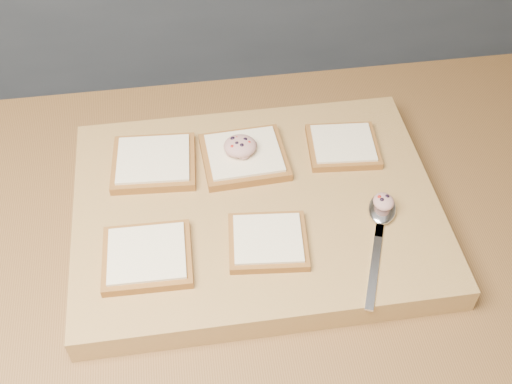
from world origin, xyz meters
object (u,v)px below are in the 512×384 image
Objects in this scene: cutting_board at (256,210)px; bread_far_center at (244,156)px; spoon at (381,217)px; tuna_salad_dollop at (240,146)px.

bread_far_center is (-0.01, 0.09, 0.03)m from cutting_board.
spoon is (0.17, -0.06, 0.03)m from cutting_board.
cutting_board is 0.10m from tuna_salad_dollop.
tuna_salad_dollop is at bearing 140.88° from spoon.
tuna_salad_dollop is 0.26× the size of spoon.
tuna_salad_dollop reaches higher than cutting_board.
bread_far_center is 0.67× the size of spoon.
cutting_board is at bearing 160.14° from spoon.
spoon is (0.18, -0.15, -0.00)m from bread_far_center.
spoon is (0.19, -0.15, -0.02)m from tuna_salad_dollop.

